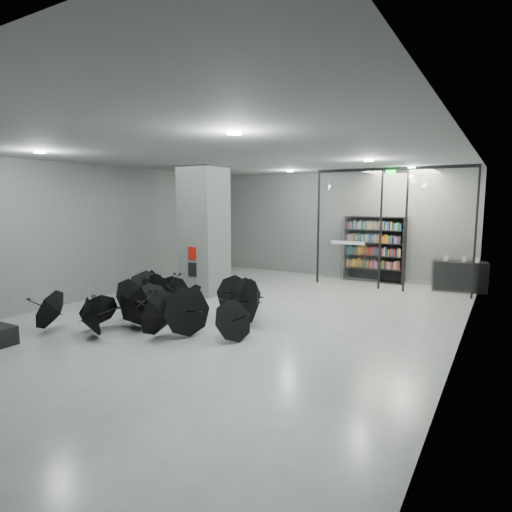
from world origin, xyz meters
The scene contains 9 objects.
room centered at (0.00, 0.00, 2.84)m, with size 14.00×14.02×4.01m.
column centered at (-2.50, 2.00, 2.00)m, with size 1.20×1.20×4.00m, color slate.
fire_cabinet centered at (-2.50, 1.38, 1.35)m, with size 0.28×0.04×0.38m, color #A50A07.
info_panel centered at (-2.50, 1.38, 0.85)m, with size 0.30×0.03×0.42m, color black.
exit_sign centered at (2.40, 5.30, 3.82)m, with size 0.30×0.06×0.15m, color #0CE533.
glass_partition centered at (2.39, 5.50, 2.18)m, with size 5.06×0.08×4.00m.
bookshelf centered at (1.59, 6.75, 1.19)m, with size 2.16×0.43×2.37m, color black, non-canonical shape.
shop_counter centered at (4.45, 6.51, 0.49)m, with size 1.63×0.65×0.98m, color black.
umbrella_cluster centered at (-1.43, -0.93, 0.31)m, with size 5.14×4.85×1.31m.
Camera 1 is at (5.71, -8.55, 2.94)m, focal length 29.64 mm.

